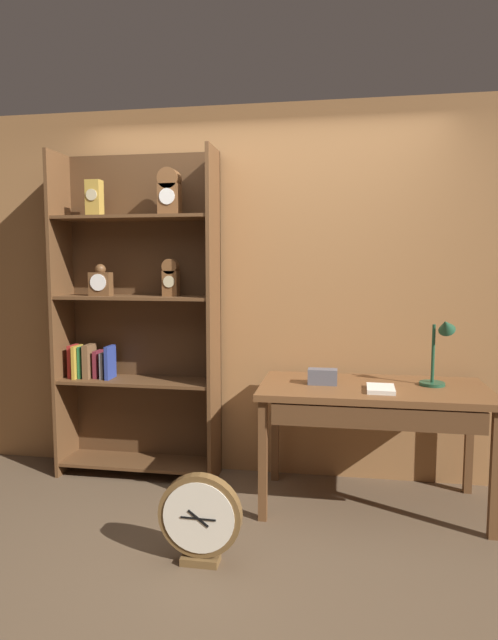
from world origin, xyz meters
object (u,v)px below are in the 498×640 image
toolbox_small (323,377)px  round_clock_large (200,518)px  bookshelf (137,316)px  open_repair_manual (381,389)px  desk_lamp (440,348)px  workbench (373,400)px

toolbox_small → round_clock_large: size_ratio=0.39×
toolbox_small → bookshelf: bearing=167.8°
toolbox_small → open_repair_manual: size_ratio=0.82×
bookshelf → toolbox_small: (1.32, -0.28, -0.33)m
round_clock_large → desk_lamp: bearing=34.2°
bookshelf → open_repair_manual: bearing=-13.7°
workbench → open_repair_manual: bearing=-71.2°
desk_lamp → toolbox_small: size_ratio=2.46×
bookshelf → desk_lamp: 2.04m
open_repair_manual → toolbox_small: bearing=162.4°
desk_lamp → round_clock_large: 1.72m
open_repair_manual → round_clock_large: (-0.92, -0.69, -0.54)m
bookshelf → workbench: (1.63, -0.30, -0.46)m
workbench → round_clock_large: size_ratio=2.97×
bookshelf → workbench: bearing=-10.6°
toolbox_small → round_clock_large: 1.15m
round_clock_large → bookshelf: bearing=124.1°
bookshelf → round_clock_large: size_ratio=4.89×
workbench → open_repair_manual: size_ratio=6.28×
toolbox_small → open_repair_manual: toolbox_small is taller
toolbox_small → open_repair_manual: (0.34, -0.12, -0.04)m
desk_lamp → round_clock_large: bearing=-145.8°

